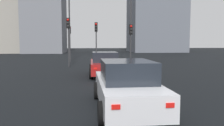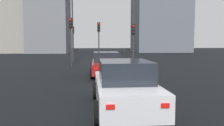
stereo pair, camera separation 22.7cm
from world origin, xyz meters
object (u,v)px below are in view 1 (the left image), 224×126
object	(u,v)px
traffic_light_far_right	(68,32)
street_lamp_far	(131,16)
car_white_second	(126,86)
street_lamp_kerbside	(69,14)
traffic_light_near_right	(96,34)
car_red_lead	(105,64)
traffic_light_far_left	(131,36)
traffic_light_near_left	(70,36)

from	to	relation	value
traffic_light_far_right	street_lamp_far	distance (m)	7.80
car_white_second	street_lamp_kerbside	world-z (taller)	street_lamp_kerbside
traffic_light_near_right	street_lamp_kerbside	xyz separation A→B (m)	(3.14, 2.81, 2.31)
car_red_lead	traffic_light_far_right	world-z (taller)	traffic_light_far_right
car_red_lead	street_lamp_far	size ratio (longest dim) A/B	0.54
traffic_light_near_right	traffic_light_far_right	xyz separation A→B (m)	(-2.32, 2.46, 0.11)
car_red_lead	car_white_second	size ratio (longest dim) A/B	0.99
street_lamp_kerbside	traffic_light_far_left	bearing A→B (deg)	-133.76
traffic_light_near_right	car_white_second	bearing A→B (deg)	6.60
car_white_second	car_red_lead	bearing A→B (deg)	0.52
traffic_light_near_left	traffic_light_far_right	world-z (taller)	traffic_light_far_right
car_white_second	street_lamp_kerbside	distance (m)	19.43
traffic_light_far_right	traffic_light_near_left	bearing A→B (deg)	-169.23
street_lamp_kerbside	street_lamp_far	world-z (taller)	street_lamp_kerbside
car_red_lead	street_lamp_far	distance (m)	11.22
traffic_light_near_right	traffic_light_far_left	xyz separation A→B (m)	(-2.41, -2.98, -0.25)
traffic_light_near_left	traffic_light_far_right	distance (m)	9.81
street_lamp_far	car_white_second	bearing A→B (deg)	169.54
car_white_second	traffic_light_far_left	world-z (taller)	traffic_light_far_left
car_red_lead	street_lamp_kerbside	distance (m)	12.26
street_lamp_far	car_red_lead	bearing A→B (deg)	160.76
car_white_second	traffic_light_near_right	xyz separation A→B (m)	(15.47, 0.52, 2.17)
car_white_second	traffic_light_far_right	bearing A→B (deg)	11.76
traffic_light_far_left	traffic_light_near_right	bearing A→B (deg)	-132.17
car_white_second	traffic_light_far_right	distance (m)	13.67
traffic_light_near_left	street_lamp_kerbside	distance (m)	4.89
car_red_lead	traffic_light_near_right	bearing A→B (deg)	2.76
street_lamp_kerbside	traffic_light_far_right	bearing A→B (deg)	-176.28
traffic_light_near_left	street_lamp_far	distance (m)	9.01
street_lamp_kerbside	traffic_light_near_right	bearing A→B (deg)	-138.13
street_lamp_kerbside	street_lamp_far	distance (m)	6.67
car_red_lead	traffic_light_near_left	bearing A→B (deg)	13.20
street_lamp_far	street_lamp_kerbside	bearing A→B (deg)	80.22
traffic_light_near_left	traffic_light_far_left	xyz separation A→B (m)	(-9.88, -6.13, -0.31)
car_red_lead	traffic_light_near_right	distance (m)	8.13
traffic_light_near_left	street_lamp_far	size ratio (longest dim) A/B	0.49
traffic_light_near_left	traffic_light_far_right	bearing A→B (deg)	-0.67
car_white_second	street_lamp_far	world-z (taller)	street_lamp_far
traffic_light_near_left	car_white_second	bearing A→B (deg)	4.40
traffic_light_near_left	traffic_light_far_right	xyz separation A→B (m)	(-9.78, -0.69, 0.05)
traffic_light_near_left	street_lamp_far	bearing A→B (deg)	46.96
car_white_second	traffic_light_far_right	size ratio (longest dim) A/B	1.09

